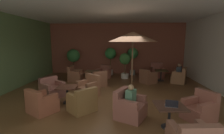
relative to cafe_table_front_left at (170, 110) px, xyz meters
name	(u,v)px	position (x,y,z in m)	size (l,w,h in m)	color
ground_plane	(111,97)	(-1.71, 2.39, -0.51)	(9.56, 10.11, 0.02)	brown
wall_back_brick	(116,49)	(-1.71, 7.40, 1.27)	(9.56, 0.08, 3.53)	brown
ceiling_slab	(111,8)	(-1.71, 2.39, 3.07)	(9.56, 10.11, 0.06)	silver
cafe_table_front_left	(170,110)	(0.00, 0.00, 0.00)	(0.80, 0.80, 0.63)	black
armchair_front_left_east	(200,109)	(1.03, 0.53, -0.18)	(1.02, 0.99, 0.85)	#935645
armchair_front_left_south	(129,107)	(-1.03, 0.52, -0.17)	(1.06, 1.06, 0.86)	brown
cafe_table_front_right	(67,90)	(-3.31, 1.58, 0.00)	(0.74, 0.74, 0.63)	black
armchair_front_right_north	(89,88)	(-2.67, 2.42, -0.17)	(1.06, 1.06, 0.89)	brown
armchair_front_right_east	(52,90)	(-4.16, 2.19, -0.19)	(1.10, 1.10, 0.81)	#895347
armchair_front_right_south	(41,104)	(-3.86, 0.70, -0.19)	(1.07, 1.05, 0.80)	brown
armchair_front_right_west	(83,103)	(-2.55, 0.86, -0.19)	(1.05, 1.06, 0.82)	brown
cafe_table_mid_center	(92,73)	(-2.99, 4.86, -0.01)	(0.75, 0.75, 0.63)	black
armchair_mid_center_north	(103,74)	(-2.45, 5.69, -0.20)	(1.03, 1.04, 0.81)	brown
armchair_mid_center_east	(75,76)	(-3.99, 4.90, -0.17)	(0.77, 0.74, 0.88)	brown
armchair_mid_center_south	(98,80)	(-2.50, 4.00, -0.20)	(1.01, 1.00, 0.81)	brown
cafe_table_rear_right	(161,73)	(0.99, 5.31, -0.01)	(0.71, 0.71, 0.63)	black
armchair_rear_right_north	(157,72)	(1.00, 6.33, -0.17)	(0.73, 0.78, 0.89)	#924E3F
armchair_rear_right_east	(148,78)	(0.16, 4.75, -0.19)	(1.01, 1.01, 0.78)	brown
armchair_rear_right_south	(179,77)	(1.90, 4.86, -0.17)	(0.99, 1.04, 0.87)	#8F5E3B
patio_umbrella_tall_red	(133,37)	(-0.81, 3.25, 1.99)	(2.21, 2.21, 2.72)	#2D2D2D
potted_tree_left_corner	(73,57)	(-4.58, 6.62, 0.72)	(0.88, 0.88, 1.77)	beige
potted_tree_mid_left	(133,55)	(-0.57, 6.97, 0.86)	(0.73, 0.73, 1.85)	silver
potted_tree_mid_right	(110,55)	(-2.07, 6.78, 0.87)	(0.76, 0.76, 1.86)	silver
potted_tree_right_corner	(125,62)	(-1.10, 5.84, 0.55)	(0.71, 0.71, 1.57)	silver
patron_blue_shirt	(179,70)	(1.86, 4.87, 0.23)	(0.40, 0.46, 0.66)	#30373E
patron_by_window	(131,95)	(-1.00, 0.50, 0.21)	(0.35, 0.41, 0.58)	#4B7959
iced_drink_cup	(171,104)	(0.01, -0.09, 0.19)	(0.08, 0.08, 0.11)	white
open_laptop	(171,105)	(0.01, -0.10, 0.19)	(0.35, 0.28, 0.20)	#9EA0A5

